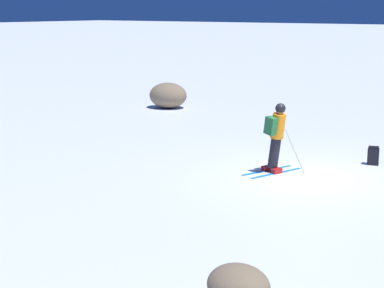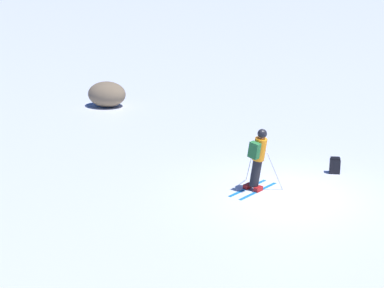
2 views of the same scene
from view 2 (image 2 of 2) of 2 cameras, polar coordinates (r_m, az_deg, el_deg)
ground_plane at (r=17.89m, az=8.31°, el=-4.48°), size 300.00×300.00×0.00m
skier at (r=17.68m, az=5.87°, el=-1.11°), size 1.25×1.77×1.85m
spare_backpack at (r=19.74m, az=12.59°, el=-1.88°), size 0.35×0.30×0.50m
exposed_boulder_1 at (r=27.61m, az=-7.58°, el=4.41°), size 1.66×1.41×1.08m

